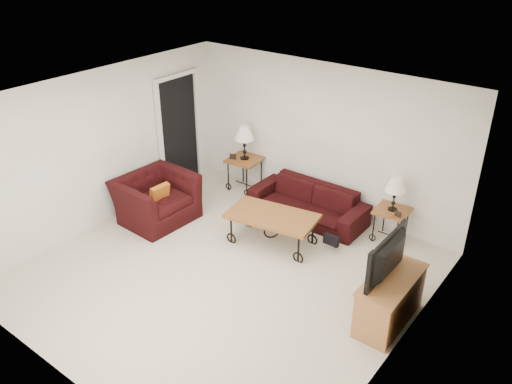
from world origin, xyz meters
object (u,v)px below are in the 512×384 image
(sofa, at_px, (308,202))
(backpack, at_px, (336,234))
(side_table_right, at_px, (390,225))
(coffee_table, at_px, (272,229))
(side_table_left, at_px, (245,174))
(television, at_px, (394,258))
(tv_stand, at_px, (390,300))
(armchair, at_px, (156,199))
(lamp_left, at_px, (244,143))
(lamp_right, at_px, (395,194))

(sofa, height_order, backpack, sofa)
(side_table_right, bearing_deg, coffee_table, -139.93)
(side_table_left, relative_size, side_table_right, 1.14)
(television, xyz_separation_m, backpack, (-1.31, 1.04, -0.68))
(coffee_table, xyz_separation_m, tv_stand, (2.18, -0.56, 0.07))
(sofa, xyz_separation_m, coffee_table, (-0.02, -0.99, -0.04))
(television, bearing_deg, tv_stand, 90.00)
(coffee_table, height_order, tv_stand, tv_stand)
(sofa, bearing_deg, armchair, -141.34)
(sofa, xyz_separation_m, television, (2.14, -1.56, 0.64))
(side_table_left, height_order, tv_stand, tv_stand)
(side_table_right, height_order, tv_stand, tv_stand)
(side_table_left, height_order, lamp_left, lamp_left)
(armchair, distance_m, television, 4.12)
(armchair, bearing_deg, lamp_right, -59.87)
(tv_stand, relative_size, backpack, 2.18)
(sofa, distance_m, lamp_right, 1.48)
(sofa, relative_size, tv_stand, 1.82)
(tv_stand, bearing_deg, lamp_left, 154.49)
(side_table_left, bearing_deg, backpack, -16.85)
(television, height_order, backpack, television)
(sofa, bearing_deg, tv_stand, -35.81)
(side_table_left, height_order, side_table_right, side_table_left)
(armchair, relative_size, tv_stand, 1.09)
(sofa, relative_size, lamp_left, 3.18)
(side_table_left, bearing_deg, lamp_right, -0.00)
(tv_stand, height_order, television, television)
(side_table_left, xyz_separation_m, side_table_right, (2.86, -0.00, -0.04))
(side_table_left, distance_m, coffee_table, 1.87)
(lamp_right, bearing_deg, sofa, -172.55)
(side_table_left, xyz_separation_m, coffee_table, (1.46, -1.17, -0.06))
(side_table_left, xyz_separation_m, armchair, (-0.47, -1.74, 0.07))
(sofa, height_order, armchair, armchair)
(lamp_right, distance_m, television, 1.90)
(lamp_left, height_order, tv_stand, lamp_left)
(side_table_right, bearing_deg, television, -66.33)
(coffee_table, relative_size, tv_stand, 1.24)
(lamp_right, bearing_deg, television, -66.33)
(coffee_table, bearing_deg, lamp_right, 40.07)
(tv_stand, bearing_deg, armchair, -179.96)
(side_table_left, xyz_separation_m, lamp_right, (2.86, -0.00, 0.50))
(sofa, bearing_deg, backpack, -32.17)
(lamp_left, xyz_separation_m, tv_stand, (3.64, -1.74, -0.60))
(sofa, distance_m, side_table_left, 1.49)
(lamp_left, bearing_deg, tv_stand, -25.51)
(lamp_right, height_order, television, television)
(side_table_right, bearing_deg, armchair, -152.39)
(lamp_right, distance_m, armchair, 3.78)
(television, distance_m, backpack, 1.81)
(sofa, height_order, tv_stand, tv_stand)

